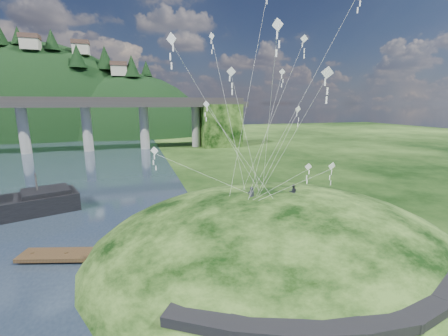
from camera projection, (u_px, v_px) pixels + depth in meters
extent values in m
plane|color=black|center=(198.00, 270.00, 24.22)|extent=(320.00, 320.00, 0.00)
ellipsoid|color=black|center=(276.00, 260.00, 28.69)|extent=(36.00, 32.00, 13.00)
cube|color=black|center=(202.00, 319.00, 15.88)|extent=(4.32, 3.62, 0.71)
cube|color=black|center=(267.00, 328.00, 15.18)|extent=(4.10, 2.97, 0.61)
cube|color=black|center=(330.00, 329.00, 15.11)|extent=(3.85, 2.37, 0.62)
cube|color=black|center=(384.00, 323.00, 15.56)|extent=(3.62, 1.83, 0.66)
cube|color=black|center=(425.00, 309.00, 16.60)|extent=(3.82, 2.27, 0.68)
cube|color=black|center=(448.00, 288.00, 18.32)|extent=(4.11, 2.97, 0.71)
cylinder|color=gray|center=(23.00, 129.00, 79.13)|extent=(2.60, 2.60, 13.00)
cylinder|color=gray|center=(87.00, 128.00, 83.56)|extent=(2.60, 2.60, 13.00)
cylinder|color=gray|center=(144.00, 127.00, 87.99)|extent=(2.60, 2.60, 13.00)
cylinder|color=gray|center=(196.00, 126.00, 92.42)|extent=(2.60, 2.60, 13.00)
cube|color=black|center=(219.00, 125.00, 94.57)|extent=(12.00, 11.00, 13.00)
ellipsoid|color=black|center=(49.00, 148.00, 131.83)|extent=(96.00, 68.00, 88.00)
ellipsoid|color=black|center=(133.00, 156.00, 135.20)|extent=(76.00, 56.00, 72.00)
cone|color=black|center=(18.00, 35.00, 110.59)|extent=(4.97, 4.97, 6.54)
cone|color=black|center=(51.00, 40.00, 112.24)|extent=(5.83, 5.83, 7.67)
cone|color=black|center=(77.00, 56.00, 111.45)|extent=(6.47, 6.47, 8.51)
cone|color=black|center=(105.00, 58.00, 120.40)|extent=(7.13, 7.13, 9.38)
cone|color=black|center=(132.00, 66.00, 119.36)|extent=(6.56, 6.56, 8.63)
cone|color=black|center=(146.00, 69.00, 126.32)|extent=(4.88, 4.88, 6.42)
cube|color=beige|center=(31.00, 44.00, 108.95)|extent=(6.00, 5.00, 4.00)
cube|color=brown|center=(30.00, 37.00, 108.38)|extent=(6.40, 5.40, 1.60)
cube|color=beige|center=(81.00, 50.00, 119.15)|extent=(6.00, 5.00, 4.00)
cube|color=brown|center=(80.00, 43.00, 118.58)|extent=(6.40, 5.40, 1.60)
cube|color=beige|center=(119.00, 71.00, 119.29)|extent=(6.00, 5.00, 4.00)
cube|color=brown|center=(119.00, 64.00, 118.72)|extent=(6.40, 5.40, 1.60)
cube|color=black|center=(46.00, 191.00, 37.37)|extent=(6.27, 5.73, 0.52)
cylinder|color=#2D2B2B|center=(36.00, 184.00, 36.64)|extent=(0.21, 0.21, 2.59)
cube|color=#362516|center=(100.00, 254.00, 25.95)|extent=(13.58, 5.63, 0.34)
cylinder|color=#362516|center=(33.00, 258.00, 25.84)|extent=(0.29, 0.29, 0.96)
cylinder|color=#362516|center=(67.00, 257.00, 25.92)|extent=(0.29, 0.29, 0.96)
cylinder|color=#362516|center=(100.00, 257.00, 26.00)|extent=(0.29, 0.29, 0.96)
cylinder|color=#362516|center=(134.00, 256.00, 26.08)|extent=(0.29, 0.29, 0.96)
cylinder|color=#362516|center=(167.00, 256.00, 26.16)|extent=(0.29, 0.29, 0.96)
imported|color=#242530|center=(251.00, 187.00, 27.12)|extent=(0.68, 0.47, 1.80)
imported|color=#242530|center=(293.00, 184.00, 28.37)|extent=(0.91, 0.82, 1.53)
cube|color=white|center=(308.00, 167.00, 28.69)|extent=(0.72, 0.21, 0.71)
cube|color=white|center=(308.00, 172.00, 28.80)|extent=(0.09, 0.02, 0.42)
cube|color=white|center=(308.00, 177.00, 28.90)|extent=(0.09, 0.02, 0.42)
cube|color=white|center=(307.00, 182.00, 29.01)|extent=(0.09, 0.02, 0.42)
cube|color=white|center=(282.00, 72.00, 31.80)|extent=(0.65, 0.23, 0.66)
cube|color=white|center=(282.00, 76.00, 31.90)|extent=(0.09, 0.03, 0.39)
cube|color=white|center=(282.00, 81.00, 32.00)|extent=(0.09, 0.03, 0.39)
cube|color=white|center=(282.00, 86.00, 32.10)|extent=(0.09, 0.03, 0.39)
cube|color=white|center=(171.00, 39.00, 20.84)|extent=(0.62, 0.63, 0.84)
cube|color=white|center=(172.00, 48.00, 20.97)|extent=(0.10, 0.08, 0.49)
cube|color=white|center=(172.00, 57.00, 21.10)|extent=(0.10, 0.08, 0.49)
cube|color=white|center=(172.00, 66.00, 21.22)|extent=(0.10, 0.08, 0.49)
cube|color=white|center=(304.00, 39.00, 26.44)|extent=(0.68, 0.19, 0.68)
cube|color=white|center=(304.00, 45.00, 26.55)|extent=(0.09, 0.02, 0.40)
cube|color=white|center=(304.00, 50.00, 26.65)|extent=(0.09, 0.02, 0.40)
cube|color=white|center=(303.00, 56.00, 26.76)|extent=(0.09, 0.02, 0.40)
cube|color=white|center=(298.00, 109.00, 28.90)|extent=(0.68, 0.24, 0.69)
cube|color=white|center=(298.00, 114.00, 29.00)|extent=(0.09, 0.06, 0.40)
cube|color=white|center=(298.00, 119.00, 29.11)|extent=(0.09, 0.06, 0.40)
cube|color=white|center=(297.00, 125.00, 29.21)|extent=(0.09, 0.06, 0.40)
cube|color=white|center=(358.00, 4.00, 22.00)|extent=(0.09, 0.06, 0.41)
cube|color=white|center=(358.00, 11.00, 22.10)|extent=(0.09, 0.06, 0.41)
cube|color=white|center=(231.00, 72.00, 26.55)|extent=(0.82, 0.24, 0.82)
cube|color=white|center=(231.00, 78.00, 26.67)|extent=(0.11, 0.02, 0.48)
cube|color=white|center=(231.00, 85.00, 26.80)|extent=(0.11, 0.02, 0.48)
cube|color=white|center=(231.00, 92.00, 26.92)|extent=(0.11, 0.02, 0.48)
cube|color=white|center=(154.00, 151.00, 27.28)|extent=(0.67, 0.45, 0.77)
cube|color=white|center=(155.00, 157.00, 27.40)|extent=(0.10, 0.06, 0.45)
cube|color=white|center=(155.00, 162.00, 27.51)|extent=(0.10, 0.06, 0.45)
cube|color=white|center=(155.00, 168.00, 27.63)|extent=(0.10, 0.06, 0.45)
cube|color=white|center=(327.00, 73.00, 21.08)|extent=(0.85, 0.33, 0.86)
cube|color=white|center=(327.00, 82.00, 21.21)|extent=(0.11, 0.02, 0.52)
cube|color=white|center=(326.00, 91.00, 21.35)|extent=(0.11, 0.02, 0.52)
cube|color=white|center=(326.00, 100.00, 21.48)|extent=(0.11, 0.02, 0.52)
cube|color=white|center=(332.00, 166.00, 28.29)|extent=(0.80, 0.29, 0.77)
cube|color=white|center=(331.00, 172.00, 28.41)|extent=(0.10, 0.06, 0.46)
cube|color=white|center=(331.00, 178.00, 28.53)|extent=(0.10, 0.06, 0.46)
cube|color=white|center=(331.00, 183.00, 28.65)|extent=(0.10, 0.06, 0.46)
cube|color=white|center=(278.00, 25.00, 17.00)|extent=(0.45, 0.62, 0.71)
cube|color=white|center=(277.00, 34.00, 17.11)|extent=(0.09, 0.07, 0.42)
cube|color=white|center=(277.00, 44.00, 17.22)|extent=(0.09, 0.07, 0.42)
cube|color=white|center=(277.00, 54.00, 17.33)|extent=(0.09, 0.07, 0.42)
cube|color=white|center=(212.00, 36.00, 31.87)|extent=(0.45, 0.65, 0.73)
cube|color=white|center=(212.00, 41.00, 31.98)|extent=(0.09, 0.07, 0.44)
cube|color=white|center=(212.00, 47.00, 32.09)|extent=(0.09, 0.07, 0.44)
cube|color=white|center=(212.00, 52.00, 32.21)|extent=(0.09, 0.07, 0.44)
cube|color=white|center=(268.00, 2.00, 28.90)|extent=(0.08, 0.06, 0.39)
cube|color=white|center=(206.00, 104.00, 28.80)|extent=(0.52, 0.49, 0.67)
cube|color=white|center=(206.00, 109.00, 28.91)|extent=(0.09, 0.06, 0.40)
cube|color=white|center=(206.00, 114.00, 29.01)|extent=(0.09, 0.06, 0.40)
cube|color=white|center=(206.00, 119.00, 29.11)|extent=(0.09, 0.06, 0.40)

